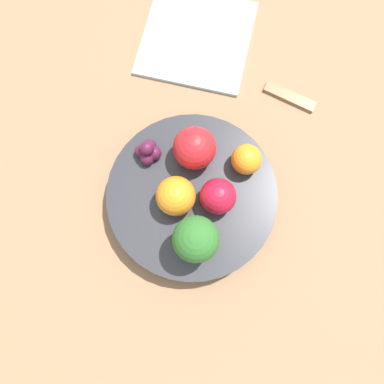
{
  "coord_description": "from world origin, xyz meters",
  "views": [
    {
      "loc": [
        -0.11,
        -0.01,
        0.51
      ],
      "look_at": [
        0.0,
        0.0,
        0.06
      ],
      "focal_mm": 35.0,
      "sensor_mm": 36.0,
      "label": 1
    }
  ],
  "objects_px": {
    "broccoli": "(196,239)",
    "spoon": "(290,97)",
    "apple_red": "(218,196)",
    "apple_green": "(192,148)",
    "orange_back": "(246,159)",
    "bowl": "(192,197)",
    "grape_cluster": "(148,151)",
    "orange_front": "(176,196)",
    "napkin": "(197,38)"
  },
  "relations": [
    {
      "from": "broccoli",
      "to": "spoon",
      "type": "distance_m",
      "value": 0.26
    },
    {
      "from": "apple_red",
      "to": "apple_green",
      "type": "distance_m",
      "value": 0.07
    },
    {
      "from": "apple_red",
      "to": "orange_back",
      "type": "height_order",
      "value": "apple_red"
    },
    {
      "from": "broccoli",
      "to": "apple_red",
      "type": "height_order",
      "value": "broccoli"
    },
    {
      "from": "broccoli",
      "to": "apple_red",
      "type": "xyz_separation_m",
      "value": [
        0.06,
        -0.02,
        -0.02
      ]
    },
    {
      "from": "spoon",
      "to": "apple_green",
      "type": "bearing_deg",
      "value": 128.32
    },
    {
      "from": "apple_red",
      "to": "apple_green",
      "type": "xyz_separation_m",
      "value": [
        0.06,
        0.04,
        0.0
      ]
    },
    {
      "from": "bowl",
      "to": "grape_cluster",
      "type": "height_order",
      "value": "grape_cluster"
    },
    {
      "from": "apple_red",
      "to": "orange_front",
      "type": "bearing_deg",
      "value": 93.51
    },
    {
      "from": "apple_red",
      "to": "orange_back",
      "type": "relative_size",
      "value": 1.16
    },
    {
      "from": "orange_back",
      "to": "grape_cluster",
      "type": "distance_m",
      "value": 0.12
    },
    {
      "from": "bowl",
      "to": "spoon",
      "type": "bearing_deg",
      "value": -39.7
    },
    {
      "from": "bowl",
      "to": "spoon",
      "type": "relative_size",
      "value": 2.84
    },
    {
      "from": "orange_back",
      "to": "spoon",
      "type": "height_order",
      "value": "orange_back"
    },
    {
      "from": "bowl",
      "to": "spoon",
      "type": "xyz_separation_m",
      "value": [
        0.16,
        -0.13,
        -0.01
      ]
    },
    {
      "from": "orange_front",
      "to": "broccoli",
      "type": "bearing_deg",
      "value": -152.94
    },
    {
      "from": "bowl",
      "to": "grape_cluster",
      "type": "distance_m",
      "value": 0.08
    },
    {
      "from": "orange_front",
      "to": "spoon",
      "type": "bearing_deg",
      "value": -41.86
    },
    {
      "from": "apple_green",
      "to": "spoon",
      "type": "bearing_deg",
      "value": -51.68
    },
    {
      "from": "bowl",
      "to": "grape_cluster",
      "type": "relative_size",
      "value": 6.37
    },
    {
      "from": "bowl",
      "to": "orange_front",
      "type": "distance_m",
      "value": 0.05
    },
    {
      "from": "apple_green",
      "to": "orange_back",
      "type": "bearing_deg",
      "value": -96.81
    },
    {
      "from": "bowl",
      "to": "apple_red",
      "type": "xyz_separation_m",
      "value": [
        -0.01,
        -0.03,
        0.04
      ]
    },
    {
      "from": "apple_green",
      "to": "spoon",
      "type": "height_order",
      "value": "apple_green"
    },
    {
      "from": "broccoli",
      "to": "grape_cluster",
      "type": "relative_size",
      "value": 2.13
    },
    {
      "from": "bowl",
      "to": "broccoli",
      "type": "distance_m",
      "value": 0.09
    },
    {
      "from": "orange_front",
      "to": "orange_back",
      "type": "height_order",
      "value": "orange_front"
    },
    {
      "from": "orange_front",
      "to": "orange_back",
      "type": "bearing_deg",
      "value": -57.83
    },
    {
      "from": "orange_back",
      "to": "grape_cluster",
      "type": "height_order",
      "value": "orange_back"
    },
    {
      "from": "broccoli",
      "to": "grape_cluster",
      "type": "distance_m",
      "value": 0.13
    },
    {
      "from": "broccoli",
      "to": "napkin",
      "type": "xyz_separation_m",
      "value": [
        0.31,
        0.02,
        -0.07
      ]
    },
    {
      "from": "broccoli",
      "to": "orange_back",
      "type": "height_order",
      "value": "broccoli"
    },
    {
      "from": "bowl",
      "to": "apple_red",
      "type": "relative_size",
      "value": 4.9
    },
    {
      "from": "broccoli",
      "to": "orange_front",
      "type": "bearing_deg",
      "value": 27.06
    },
    {
      "from": "napkin",
      "to": "spoon",
      "type": "distance_m",
      "value": 0.16
    },
    {
      "from": "orange_back",
      "to": "apple_green",
      "type": "bearing_deg",
      "value": 83.19
    },
    {
      "from": "orange_back",
      "to": "bowl",
      "type": "bearing_deg",
      "value": 123.68
    },
    {
      "from": "broccoli",
      "to": "orange_back",
      "type": "bearing_deg",
      "value": -28.59
    },
    {
      "from": "orange_front",
      "to": "grape_cluster",
      "type": "bearing_deg",
      "value": 34.26
    },
    {
      "from": "bowl",
      "to": "spoon",
      "type": "distance_m",
      "value": 0.21
    },
    {
      "from": "apple_red",
      "to": "grape_cluster",
      "type": "distance_m",
      "value": 0.11
    },
    {
      "from": "bowl",
      "to": "orange_front",
      "type": "xyz_separation_m",
      "value": [
        -0.01,
        0.02,
        0.04
      ]
    },
    {
      "from": "orange_back",
      "to": "spoon",
      "type": "bearing_deg",
      "value": -29.98
    },
    {
      "from": "apple_red",
      "to": "spoon",
      "type": "height_order",
      "value": "apple_red"
    },
    {
      "from": "broccoli",
      "to": "apple_red",
      "type": "bearing_deg",
      "value": -23.3
    },
    {
      "from": "bowl",
      "to": "apple_green",
      "type": "height_order",
      "value": "apple_green"
    },
    {
      "from": "apple_green",
      "to": "napkin",
      "type": "xyz_separation_m",
      "value": [
        0.19,
        0.0,
        -0.06
      ]
    },
    {
      "from": "apple_green",
      "to": "grape_cluster",
      "type": "relative_size",
      "value": 1.57
    },
    {
      "from": "orange_front",
      "to": "orange_back",
      "type": "distance_m",
      "value": 0.1
    },
    {
      "from": "napkin",
      "to": "broccoli",
      "type": "bearing_deg",
      "value": -177.12
    }
  ]
}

